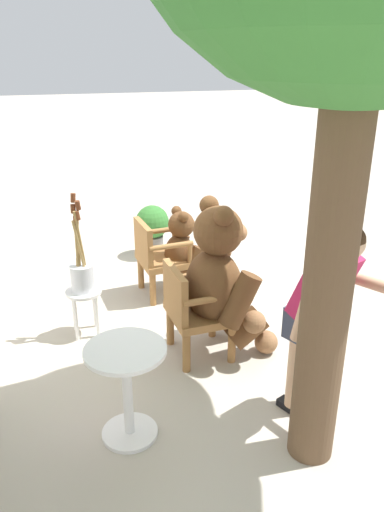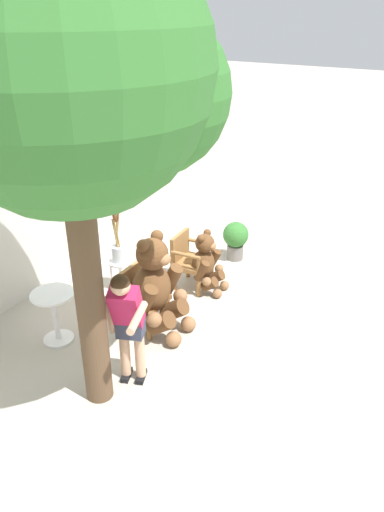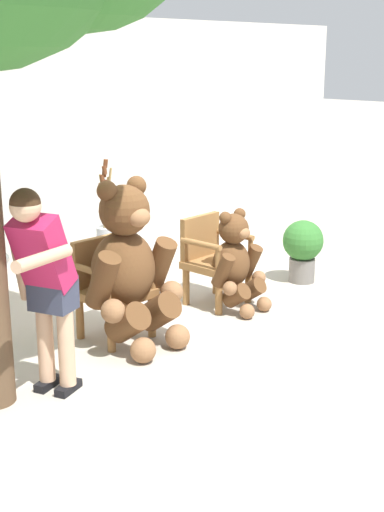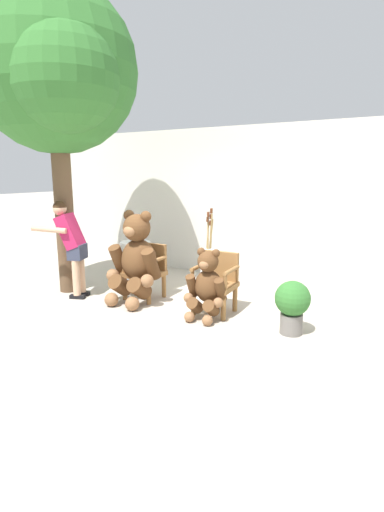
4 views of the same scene
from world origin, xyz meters
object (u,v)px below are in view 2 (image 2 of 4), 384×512
object	(u,v)px
wooden_chair_right	(190,259)
teddy_bear_small	(206,262)
white_stool	(120,267)
patio_tree	(81,76)
teddy_bear_large	(156,286)
brush_bucket	(118,250)
wooden_chair_left	(141,296)
round_side_table	(55,311)
potted_plant	(236,238)
person_visitor	(127,318)

from	to	relation	value
wooden_chair_right	teddy_bear_small	distance (m)	0.29
white_stool	teddy_bear_small	bearing A→B (deg)	-62.13
patio_tree	teddy_bear_large	bearing A→B (deg)	9.47
brush_bucket	wooden_chair_left	bearing A→B (deg)	-126.50
wooden_chair_right	round_side_table	xyz separation A→B (m)	(-2.12, 0.75, -0.01)
patio_tree	wooden_chair_right	bearing A→B (deg)	10.50
round_side_table	wooden_chair_left	bearing A→B (deg)	-41.49
teddy_bear_large	potted_plant	size ratio (longest dim) A/B	2.09
teddy_bear_large	patio_tree	distance (m)	3.04
teddy_bear_large	wooden_chair_left	bearing A→B (deg)	91.11
wooden_chair_right	teddy_bear_large	size ratio (longest dim) A/B	0.61
wooden_chair_left	potted_plant	world-z (taller)	wooden_chair_left
wooden_chair_right	brush_bucket	xyz separation A→B (m)	(-0.62, 0.88, 0.20)
white_stool	potted_plant	distance (m)	2.10
patio_tree	brush_bucket	bearing A→B (deg)	35.30
white_stool	teddy_bear_large	bearing A→B (deg)	-119.68
teddy_bear_large	brush_bucket	xyz separation A→B (m)	(0.65, 1.14, -0.03)
white_stool	brush_bucket	distance (m)	0.31
wooden_chair_left	patio_tree	xyz separation A→B (m)	(-1.26, -0.47, 3.00)
teddy_bear_small	person_visitor	xyz separation A→B (m)	(-2.30, -0.30, 0.44)
wooden_chair_right	potted_plant	bearing A→B (deg)	-9.94
white_stool	person_visitor	bearing A→B (deg)	-138.65
wooden_chair_right	round_side_table	bearing A→B (deg)	160.48
teddy_bear_large	brush_bucket	size ratio (longest dim) A/B	1.51
wooden_chair_right	brush_bucket	bearing A→B (deg)	124.85
person_visitor	potted_plant	xyz separation A→B (m)	(3.48, 0.39, -0.52)
teddy_bear_large	white_stool	distance (m)	1.36
round_side_table	brush_bucket	bearing A→B (deg)	5.06
teddy_bear_small	potted_plant	size ratio (longest dim) A/B	1.44
wooden_chair_right	person_visitor	xyz separation A→B (m)	(-2.30, -0.60, 0.46)
wooden_chair_left	brush_bucket	distance (m)	1.12
person_visitor	teddy_bear_small	bearing A→B (deg)	7.49
white_stool	brush_bucket	size ratio (longest dim) A/B	0.49
person_visitor	round_side_table	xyz separation A→B (m)	(0.18, 1.35, -0.47)
person_visitor	brush_bucket	distance (m)	2.26
brush_bucket	round_side_table	world-z (taller)	brush_bucket
wooden_chair_right	potted_plant	world-z (taller)	wooden_chair_right
teddy_bear_large	round_side_table	xyz separation A→B (m)	(-0.85, 1.01, -0.25)
wooden_chair_right	teddy_bear_large	distance (m)	1.31
wooden_chair_left	white_stool	distance (m)	1.11
wooden_chair_left	brush_bucket	size ratio (longest dim) A/B	0.91
teddy_bear_small	brush_bucket	xyz separation A→B (m)	(-0.62, 1.18, 0.18)
wooden_chair_left	wooden_chair_right	xyz separation A→B (m)	(1.27, -0.00, 0.00)
wooden_chair_left	person_visitor	size ratio (longest dim) A/B	0.56
potted_plant	teddy_bear_large	bearing A→B (deg)	-178.80
white_stool	patio_tree	xyz separation A→B (m)	(-1.91, -1.35, 3.10)
potted_plant	patio_tree	bearing A→B (deg)	-175.96
patio_tree	teddy_bear_small	bearing A→B (deg)	3.93
person_visitor	teddy_bear_large	bearing A→B (deg)	18.20
potted_plant	white_stool	bearing A→B (deg)	148.71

